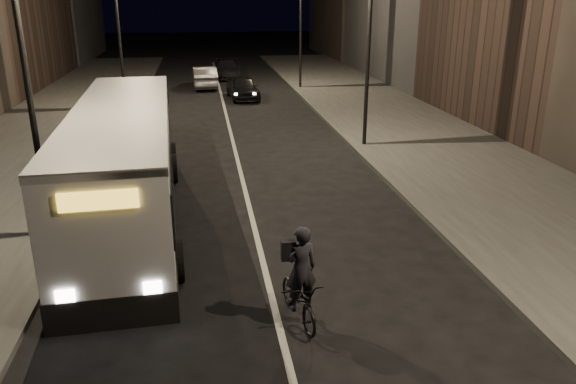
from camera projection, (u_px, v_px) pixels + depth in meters
name	position (u px, v px, depth m)	size (l,w,h in m)	color
ground	(271.00, 295.00, 12.51)	(180.00, 180.00, 0.00)	black
sidewalk_right	(411.00, 133.00, 26.75)	(7.00, 70.00, 0.16)	#333331
sidewalk_left	(36.00, 147.00, 24.29)	(7.00, 70.00, 0.16)	#333331
streetlight_right_mid	(363.00, 19.00, 22.66)	(1.20, 0.44, 8.12)	black
streetlight_right_far	(297.00, 9.00, 37.56)	(1.20, 0.44, 8.12)	black
streetlight_left_near	(32.00, 37.00, 13.67)	(1.20, 0.44, 8.12)	black
streetlight_left_far	(122.00, 13.00, 30.43)	(1.20, 0.44, 8.12)	black
city_bus	(125.00, 159.00, 16.32)	(3.39, 12.48, 3.33)	silver
cyclist_on_bicycle	(299.00, 290.00, 11.30)	(0.99, 1.97, 2.17)	black
car_near	(243.00, 87.00, 35.48)	(1.72, 4.28, 1.46)	black
car_mid	(205.00, 77.00, 39.59)	(1.61, 4.61, 1.52)	#3E3D40
car_far	(227.00, 69.00, 44.31)	(1.99, 4.90, 1.42)	black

